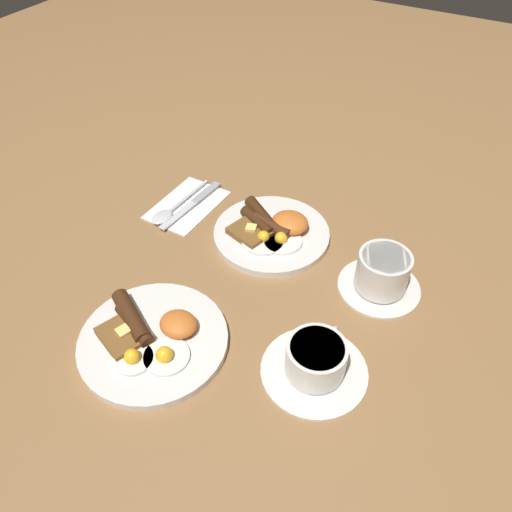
{
  "coord_description": "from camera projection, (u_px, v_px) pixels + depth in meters",
  "views": [
    {
      "loc": [
        -0.34,
        0.67,
        0.67
      ],
      "look_at": [
        -0.01,
        0.09,
        0.03
      ],
      "focal_mm": 35.0,
      "sensor_mm": 36.0,
      "label": 1
    }
  ],
  "objects": [
    {
      "name": "ground_plane",
      "position": [
        271.0,
        237.0,
        1.0
      ],
      "size": [
        3.0,
        3.0,
        0.0
      ],
      "primitive_type": "plane",
      "color": "olive"
    },
    {
      "name": "breakfast_plate_near",
      "position": [
        272.0,
        231.0,
        0.99
      ],
      "size": [
        0.23,
        0.23,
        0.05
      ],
      "color": "silver",
      "rests_on": "ground_plane"
    },
    {
      "name": "breakfast_plate_far",
      "position": [
        151.0,
        338.0,
        0.81
      ],
      "size": [
        0.24,
        0.24,
        0.04
      ],
      "color": "silver",
      "rests_on": "ground_plane"
    },
    {
      "name": "teacup_near",
      "position": [
        382.0,
        274.0,
        0.88
      ],
      "size": [
        0.15,
        0.15,
        0.08
      ],
      "color": "silver",
      "rests_on": "ground_plane"
    },
    {
      "name": "teacup_far",
      "position": [
        316.0,
        362.0,
        0.76
      ],
      "size": [
        0.17,
        0.17,
        0.06
      ],
      "color": "silver",
      "rests_on": "ground_plane"
    },
    {
      "name": "napkin",
      "position": [
        187.0,
        205.0,
        1.07
      ],
      "size": [
        0.12,
        0.18,
        0.01
      ],
      "primitive_type": "cube",
      "rotation": [
        0.0,
        0.0,
        -0.02
      ],
      "color": "white",
      "rests_on": "ground_plane"
    },
    {
      "name": "knife",
      "position": [
        194.0,
        202.0,
        1.07
      ],
      "size": [
        0.03,
        0.19,
        0.01
      ],
      "rotation": [
        0.0,
        0.0,
        1.49
      ],
      "color": "silver",
      "rests_on": "napkin"
    },
    {
      "name": "spoon",
      "position": [
        168.0,
        212.0,
        1.05
      ],
      "size": [
        0.04,
        0.18,
        0.01
      ],
      "rotation": [
        0.0,
        0.0,
        1.52
      ],
      "color": "silver",
      "rests_on": "napkin"
    }
  ]
}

